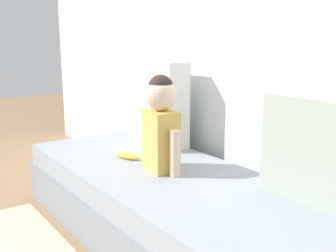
{
  "coord_description": "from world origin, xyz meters",
  "views": [
    {
      "loc": [
        1.53,
        -1.16,
        1.06
      ],
      "look_at": [
        -0.06,
        0.0,
        0.63
      ],
      "focal_mm": 42.77,
      "sensor_mm": 36.0,
      "label": 1
    }
  ],
  "objects_px": {
    "couch": "(175,211)",
    "banana": "(127,156)",
    "toddler": "(160,122)",
    "throw_pillow_left": "(157,103)",
    "throw_pillow_right": "(319,151)"
  },
  "relations": [
    {
      "from": "banana",
      "to": "toddler",
      "type": "bearing_deg",
      "value": 9.01
    },
    {
      "from": "couch",
      "to": "toddler",
      "type": "distance_m",
      "value": 0.47
    },
    {
      "from": "toddler",
      "to": "banana",
      "type": "xyz_separation_m",
      "value": [
        -0.27,
        -0.04,
        -0.24
      ]
    },
    {
      "from": "couch",
      "to": "toddler",
      "type": "bearing_deg",
      "value": -178.68
    },
    {
      "from": "throw_pillow_left",
      "to": "throw_pillow_right",
      "type": "relative_size",
      "value": 1.12
    },
    {
      "from": "couch",
      "to": "banana",
      "type": "bearing_deg",
      "value": -173.41
    },
    {
      "from": "throw_pillow_left",
      "to": "banana",
      "type": "height_order",
      "value": "throw_pillow_left"
    },
    {
      "from": "couch",
      "to": "toddler",
      "type": "xyz_separation_m",
      "value": [
        -0.13,
        -0.0,
        0.45
      ]
    },
    {
      "from": "throw_pillow_left",
      "to": "throw_pillow_right",
      "type": "bearing_deg",
      "value": 0.0
    },
    {
      "from": "couch",
      "to": "banana",
      "type": "xyz_separation_m",
      "value": [
        -0.4,
        -0.05,
        0.21
      ]
    },
    {
      "from": "throw_pillow_right",
      "to": "throw_pillow_left",
      "type": "bearing_deg",
      "value": 180.0
    },
    {
      "from": "throw_pillow_right",
      "to": "banana",
      "type": "xyz_separation_m",
      "value": [
        -1.0,
        -0.35,
        -0.2
      ]
    },
    {
      "from": "toddler",
      "to": "throw_pillow_left",
      "type": "bearing_deg",
      "value": 147.18
    },
    {
      "from": "toddler",
      "to": "couch",
      "type": "bearing_deg",
      "value": 1.32
    },
    {
      "from": "couch",
      "to": "throw_pillow_right",
      "type": "relative_size",
      "value": 4.46
    }
  ]
}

